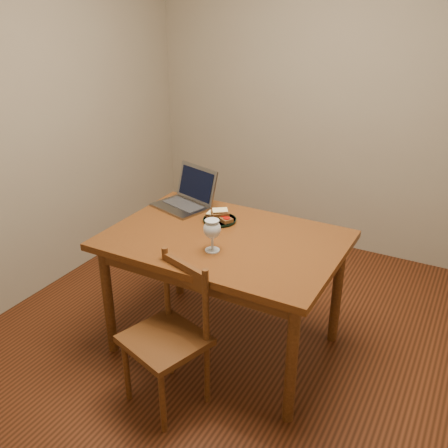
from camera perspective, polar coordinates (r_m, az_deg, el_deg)
The scene contains 11 objects.
floor at distance 3.19m, azimuth 2.48°, elevation -13.69°, with size 3.20×3.20×0.02m, color black.
back_wall at distance 4.07m, azimuth 13.31°, elevation 14.63°, with size 3.20×0.02×2.60m, color gray.
left_wall at distance 3.57m, azimuth -21.49°, elevation 12.25°, with size 0.02×3.20×2.60m, color gray.
table at distance 2.83m, azimuth 0.05°, elevation -3.07°, with size 1.30×0.90×0.74m.
chair at distance 2.58m, azimuth -6.45°, elevation -11.95°, with size 0.47×0.46×0.41m.
plate at distance 2.97m, azimuth -0.50°, elevation 0.45°, with size 0.20×0.20×0.02m, color black.
sandwich_cheese at distance 2.99m, azimuth -0.97°, elevation 1.07°, with size 0.10×0.06×0.03m, color #381E0C, non-canonical shape.
sandwich_tomato at distance 2.94m, azimuth 0.06°, elevation 0.67°, with size 0.10×0.06×0.03m, color #381E0C, non-canonical shape.
sandwich_top at distance 2.96m, azimuth -0.45°, elevation 1.32°, with size 0.10×0.06×0.03m, color #381E0C, non-canonical shape.
milk_glass at distance 2.60m, azimuth -1.36°, elevation -1.31°, with size 0.09×0.09×0.18m, color white, non-canonical shape.
laptop at distance 3.20m, azimuth -4.15°, elevation 3.24°, with size 0.40×0.38×0.24m.
Camera 1 is at (1.08, -2.25, 1.98)m, focal length 40.00 mm.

